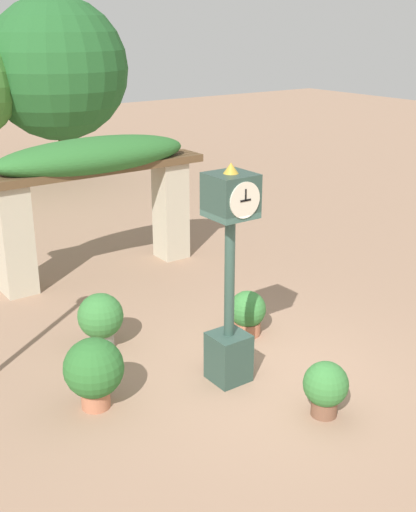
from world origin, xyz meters
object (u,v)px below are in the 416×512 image
potted_plant_near_right (101,318)px  potted_plant_far_left (94,370)px  potted_plant_near_left (248,312)px  potted_plant_far_right (326,387)px  pedestal_clock (230,275)px

potted_plant_near_right → potted_plant_far_left: 1.65m
potted_plant_far_left → potted_plant_near_left: bearing=9.1°
potted_plant_near_right → potted_plant_far_left: bearing=-119.5°
potted_plant_far_right → pedestal_clock: bearing=108.3°
pedestal_clock → potted_plant_far_right: size_ratio=4.18×
potted_plant_near_right → pedestal_clock: bearing=-61.4°
pedestal_clock → potted_plant_near_right: 2.42m
pedestal_clock → potted_plant_far_left: (-1.85, 0.46, -1.04)m
potted_plant_near_left → potted_plant_near_right: potted_plant_near_right is taller
potted_plant_near_right → potted_plant_far_right: potted_plant_near_right is taller
potted_plant_near_left → potted_plant_far_right: size_ratio=0.99×
potted_plant_near_left → potted_plant_far_right: potted_plant_far_right is taller
potted_plant_near_right → potted_plant_far_left: (-0.81, -1.44, 0.05)m
potted_plant_far_left → potted_plant_far_right: potted_plant_far_left is taller
potted_plant_far_left → potted_plant_near_right: bearing=60.5°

